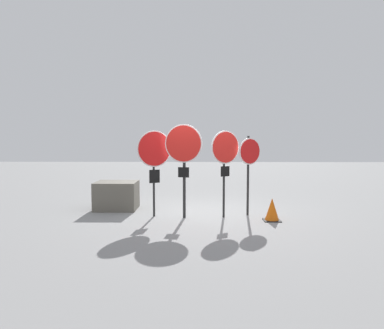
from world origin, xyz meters
TOP-DOWN VIEW (x-y plane):
  - ground_plane at (0.00, 0.00)m, footprint 40.00×40.00m
  - stop_sign_0 at (-1.23, -0.22)m, footprint 0.81×0.46m
  - stop_sign_1 at (-0.49, -0.39)m, footprint 0.92×0.26m
  - stop_sign_2 at (0.53, -0.30)m, footprint 0.71×0.45m
  - stop_sign_3 at (1.16, -0.04)m, footprint 0.58×0.39m
  - traffic_cone_0 at (1.64, -0.61)m, footprint 0.40×0.40m
  - storage_crate at (-2.40, 0.74)m, footprint 1.13×0.95m

SIDE VIEW (x-z plane):
  - ground_plane at x=0.00m, z-range 0.00..0.00m
  - traffic_cone_0 at x=1.64m, z-range 0.00..0.54m
  - storage_crate at x=-2.40m, z-range 0.00..0.77m
  - stop_sign_3 at x=1.16m, z-range 0.47..2.50m
  - stop_sign_0 at x=-1.23m, z-range 0.50..2.67m
  - stop_sign_2 at x=0.53m, z-range 0.52..2.69m
  - stop_sign_1 at x=-0.49m, z-range 0.50..2.83m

